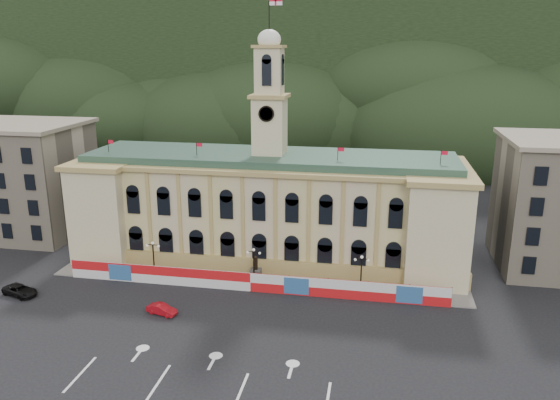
% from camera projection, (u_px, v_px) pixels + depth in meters
% --- Properties ---
extents(ground, '(260.00, 260.00, 0.00)m').
position_uv_depth(ground, '(217.00, 353.00, 56.44)').
color(ground, black).
rests_on(ground, ground).
extents(lane_markings, '(26.00, 10.00, 0.02)m').
position_uv_depth(lane_markings, '(202.00, 381.00, 51.71)').
color(lane_markings, white).
rests_on(lane_markings, ground).
extents(hill_ridge, '(230.00, 80.00, 64.00)m').
position_uv_depth(hill_ridge, '(331.00, 83.00, 166.46)').
color(hill_ridge, black).
rests_on(hill_ridge, ground).
extents(city_hall, '(56.20, 17.60, 37.10)m').
position_uv_depth(city_hall, '(270.00, 206.00, 80.42)').
color(city_hall, '#C8B590').
rests_on(city_hall, ground).
extents(side_building_left, '(21.00, 17.00, 18.60)m').
position_uv_depth(side_building_left, '(20.00, 178.00, 90.56)').
color(side_building_left, '#B6A68C').
rests_on(side_building_left, ground).
extents(hoarding_fence, '(50.00, 0.44, 2.50)m').
position_uv_depth(hoarding_fence, '(251.00, 282.00, 70.34)').
color(hoarding_fence, red).
rests_on(hoarding_fence, ground).
extents(pavement, '(56.00, 5.50, 0.16)m').
position_uv_depth(pavement, '(255.00, 282.00, 73.21)').
color(pavement, slate).
rests_on(pavement, ground).
extents(statue, '(1.40, 1.40, 3.72)m').
position_uv_depth(statue, '(256.00, 273.00, 73.14)').
color(statue, '#595651').
rests_on(statue, ground).
extents(lamp_left, '(1.96, 0.44, 5.15)m').
position_uv_depth(lamp_left, '(153.00, 256.00, 74.09)').
color(lamp_left, black).
rests_on(lamp_left, ground).
extents(lamp_center, '(1.96, 0.44, 5.15)m').
position_uv_depth(lamp_center, '(254.00, 263.00, 71.67)').
color(lamp_center, black).
rests_on(lamp_center, ground).
extents(lamp_right, '(1.96, 0.44, 5.15)m').
position_uv_depth(lamp_right, '(361.00, 271.00, 69.25)').
color(lamp_right, black).
rests_on(lamp_right, ground).
extents(red_sedan, '(3.12, 4.36, 1.23)m').
position_uv_depth(red_sedan, '(162.00, 309.00, 64.43)').
color(red_sedan, '#A00B14').
rests_on(red_sedan, ground).
extents(black_suv, '(5.06, 6.15, 1.35)m').
position_uv_depth(black_suv, '(20.00, 290.00, 69.25)').
color(black_suv, black).
rests_on(black_suv, ground).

